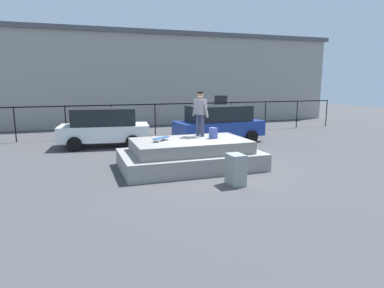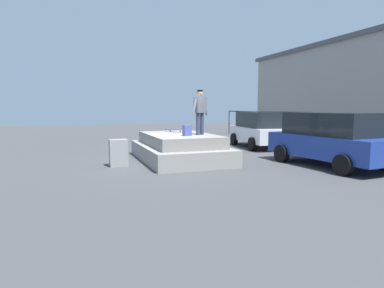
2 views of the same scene
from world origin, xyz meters
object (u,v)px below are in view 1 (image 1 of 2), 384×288
object	(u,v)px
backpack	(213,133)
skateboard	(161,138)
car_blue_hatchback_mid	(219,123)
car_white_hatchback_near	(104,126)
skateboarder	(200,111)
utility_box	(236,170)

from	to	relation	value
backpack	skateboard	bearing A→B (deg)	-102.26
car_blue_hatchback_mid	car_white_hatchback_near	bearing A→B (deg)	173.42
backpack	skateboarder	bearing A→B (deg)	-164.94
skateboard	utility_box	size ratio (longest dim) A/B	0.78
car_white_hatchback_near	skateboard	bearing A→B (deg)	-73.30
car_white_hatchback_near	backpack	bearing A→B (deg)	-56.25
skateboarder	car_blue_hatchback_mid	size ratio (longest dim) A/B	0.36
car_blue_hatchback_mid	utility_box	bearing A→B (deg)	-109.57
car_white_hatchback_near	utility_box	bearing A→B (deg)	-67.33
skateboard	car_white_hatchback_near	world-z (taller)	car_white_hatchback_near
car_blue_hatchback_mid	utility_box	size ratio (longest dim) A/B	4.90
car_blue_hatchback_mid	backpack	bearing A→B (deg)	-115.89
skateboard	backpack	world-z (taller)	backpack
backpack	car_white_hatchback_near	bearing A→B (deg)	-156.15
skateboard	car_blue_hatchback_mid	bearing A→B (deg)	47.13
car_white_hatchback_near	car_blue_hatchback_mid	size ratio (longest dim) A/B	0.94
skateboard	car_white_hatchback_near	size ratio (longest dim) A/B	0.17
skateboard	car_white_hatchback_near	bearing A→B (deg)	106.70
backpack	utility_box	size ratio (longest dim) A/B	0.42
utility_box	car_blue_hatchback_mid	bearing A→B (deg)	69.34
skateboarder	utility_box	xyz separation A→B (m)	(0.01, -3.00, -1.49)
skateboard	backpack	distance (m)	1.90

